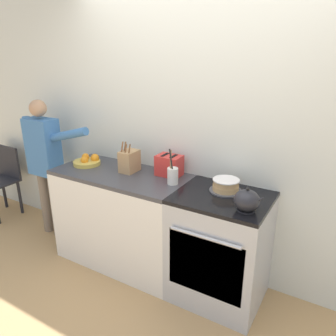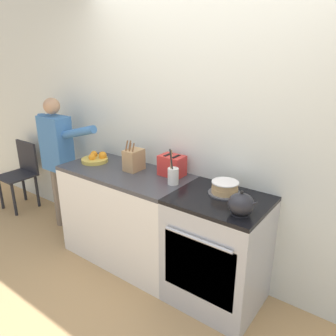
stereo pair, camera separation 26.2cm
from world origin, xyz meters
name	(u,v)px [view 1 (the left image)]	position (x,y,z in m)	size (l,w,h in m)	color
ground_plane	(168,302)	(0.00, 0.00, 0.00)	(16.00, 16.00, 0.00)	tan
wall_back	(204,133)	(0.00, 0.61, 1.30)	(8.00, 0.04, 2.60)	silver
counter_cabinet	(123,218)	(-0.67, 0.30, 0.46)	(1.25, 0.59, 0.92)	white
stove_range	(219,248)	(0.31, 0.29, 0.46)	(0.72, 0.63, 0.92)	#B7BABF
layer_cake	(226,186)	(0.30, 0.39, 0.96)	(0.25, 0.25, 0.10)	#4C4C51
tea_kettle	(247,201)	(0.54, 0.16, 0.99)	(0.22, 0.18, 0.18)	#232328
knife_block	(129,161)	(-0.62, 0.37, 1.02)	(0.13, 0.18, 0.28)	tan
utensil_crock	(173,175)	(-0.14, 0.31, 0.99)	(0.09, 0.09, 0.30)	silver
fruit_bowl	(88,161)	(-1.08, 0.32, 0.95)	(0.26, 0.26, 0.10)	gold
toaster	(169,165)	(-0.26, 0.47, 1.01)	(0.23, 0.16, 0.18)	red
person_baker	(45,158)	(-1.67, 0.30, 0.89)	(0.89, 0.20, 1.50)	#7A6B5B
dining_chair	(3,176)	(-2.56, 0.34, 0.49)	(0.40, 0.40, 0.85)	#232328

